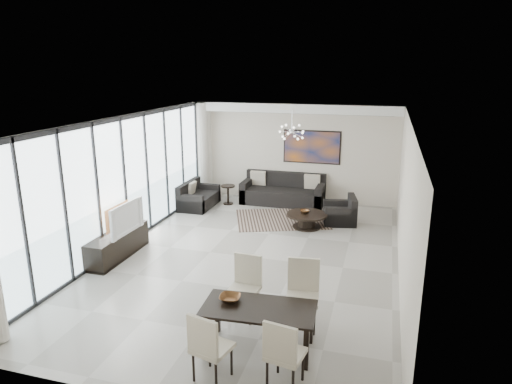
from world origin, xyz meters
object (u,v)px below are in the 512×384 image
(coffee_table, at_px, (307,220))
(television, at_px, (122,218))
(sofa_main, at_px, (283,193))
(tv_console, at_px, (117,244))
(dining_table, at_px, (259,313))

(coffee_table, relative_size, television, 0.90)
(sofa_main, relative_size, television, 2.12)
(coffee_table, xyz_separation_m, tv_console, (-3.56, -2.93, 0.08))
(coffee_table, bearing_deg, television, -139.54)
(sofa_main, distance_m, television, 5.39)
(coffee_table, bearing_deg, dining_table, -87.55)
(coffee_table, relative_size, dining_table, 0.62)
(sofa_main, height_order, television, television)
(coffee_table, distance_m, television, 4.52)
(sofa_main, relative_size, dining_table, 1.46)
(tv_console, xyz_separation_m, television, (0.16, 0.03, 0.61))
(tv_console, bearing_deg, coffee_table, 39.46)
(coffee_table, height_order, television, television)
(tv_console, height_order, television, television)
(television, bearing_deg, dining_table, -121.45)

